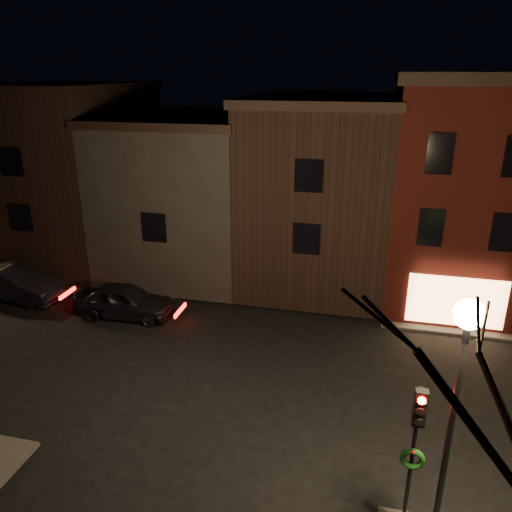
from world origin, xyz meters
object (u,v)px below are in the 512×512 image
Objects in this scene: traffic_signal at (415,439)px; parked_car_b at (16,284)px; parked_car_a at (125,301)px; street_lamp_near at (461,365)px.

traffic_signal is 20.54m from parked_car_b.
parked_car_a is at bearing 143.64° from traffic_signal.
traffic_signal is (-0.60, 0.49, -2.37)m from street_lamp_near.
parked_car_b is at bearing 152.36° from street_lamp_near.
parked_car_b reaches higher than parked_car_a.
traffic_signal is at bearing 140.63° from street_lamp_near.
street_lamp_near is 21.65m from parked_car_b.
traffic_signal is 0.83× the size of parked_car_b.
parked_car_a is at bearing 143.49° from street_lamp_near.
street_lamp_near is 1.32× the size of parked_car_b.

